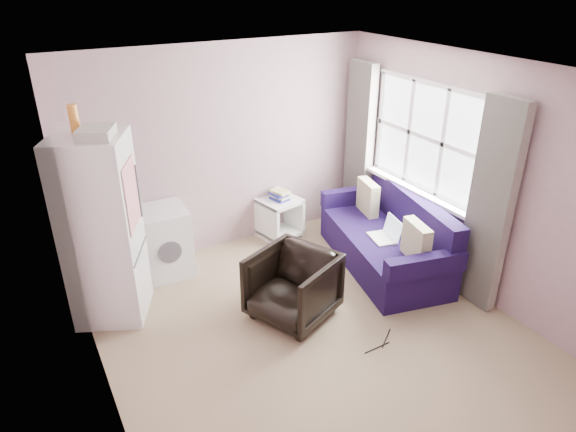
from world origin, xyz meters
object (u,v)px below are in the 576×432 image
sofa (388,240)px  side_table (279,215)px  armchair (293,283)px  washing_machine (163,240)px  fridge (102,229)px

sofa → side_table: bearing=134.3°
armchair → washing_machine: washing_machine is taller
armchair → sofa: sofa is taller
fridge → washing_machine: 1.01m
fridge → side_table: size_ratio=3.30×
fridge → armchair: bearing=-6.2°
washing_machine → side_table: bearing=6.3°
washing_machine → sofa: sofa is taller
armchair → washing_machine: (-0.88, 1.45, 0.03)m
sofa → washing_machine: bearing=167.0°
armchair → side_table: bearing=132.0°
armchair → sofa: size_ratio=0.37×
washing_machine → sofa: (2.37, -1.12, -0.10)m
washing_machine → sofa: size_ratio=0.38×
fridge → sofa: (3.06, -0.62, -0.64)m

